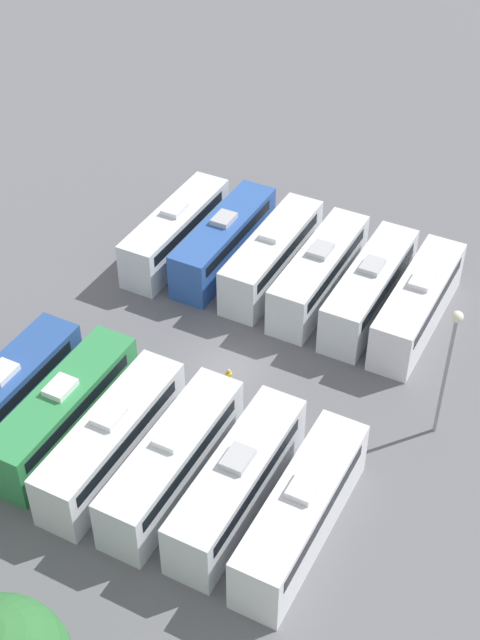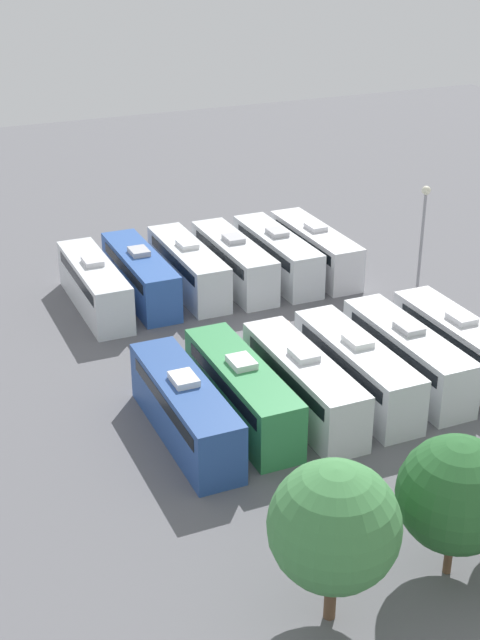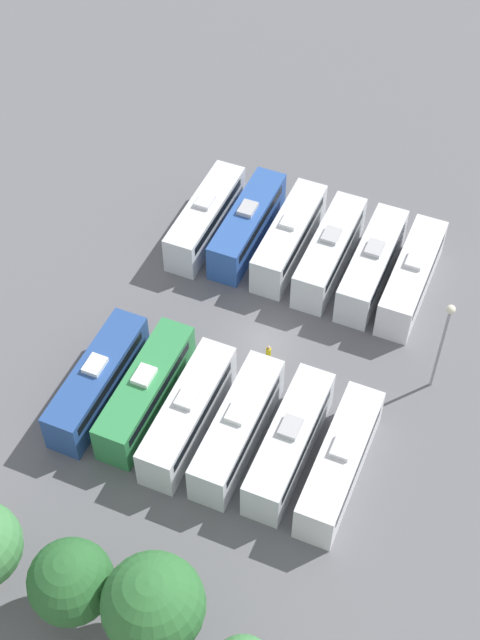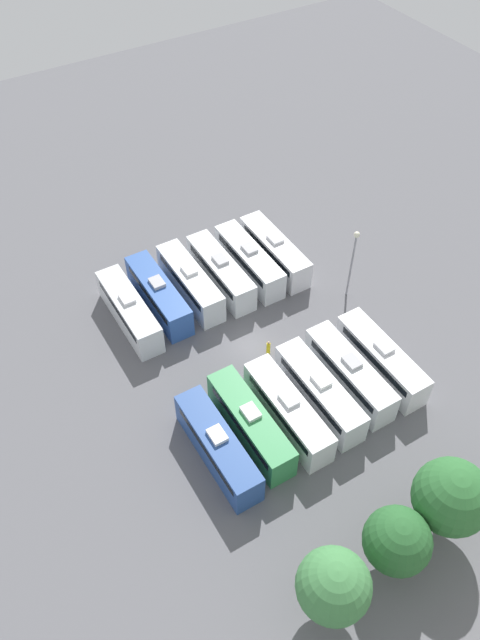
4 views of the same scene
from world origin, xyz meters
name	(u,v)px [view 3 (image 3 of 4)]	position (x,y,z in m)	size (l,w,h in m)	color
ground_plane	(265,340)	(0.00, 0.00, 0.00)	(129.00, 129.00, 0.00)	slate
bus_0	(412,276)	(-8.25, -8.53, 1.77)	(2.51, 10.27, 3.57)	silver
bus_1	(372,264)	(-5.16, -8.60, 1.77)	(2.51, 10.27, 3.57)	silver
bus_2	(330,251)	(-1.77, -8.66, 1.77)	(2.51, 10.27, 3.57)	silver
bus_3	(289,237)	(1.60, -8.91, 1.77)	(2.51, 10.27, 3.57)	silver
bus_4	(247,224)	(5.10, -8.93, 1.77)	(2.51, 10.27, 3.57)	#2D56A8
bus_5	(205,217)	(8.47, -8.41, 1.77)	(2.51, 10.27, 3.57)	silver
bus_6	(340,462)	(-8.51, 8.66, 1.77)	(2.51, 10.27, 3.57)	silver
bus_7	(289,442)	(-5.06, 8.51, 1.77)	(2.51, 10.27, 3.57)	silver
bus_8	(237,427)	(-1.61, 8.79, 1.77)	(2.51, 10.27, 3.57)	silver
bus_9	(188,413)	(1.80, 9.02, 1.77)	(2.51, 10.27, 3.57)	silver
bus_10	(146,391)	(5.14, 8.48, 1.77)	(2.51, 10.27, 3.57)	#338C4C
bus_11	(98,380)	(8.50, 8.98, 1.77)	(2.51, 10.27, 3.57)	#284C93
worker_person	(268,354)	(-0.95, 1.73, 0.78)	(0.36, 0.36, 1.68)	gold
light_pole	(444,334)	(-12.05, -0.79, 5.51)	(0.60, 0.60, 8.17)	gray
tree_1	(153,605)	(-2.70, 22.51, 4.81)	(5.57, 5.57, 7.61)	brown
tree_2	(71,582)	(2.22, 22.78, 3.87)	(4.78, 4.78, 6.27)	brown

